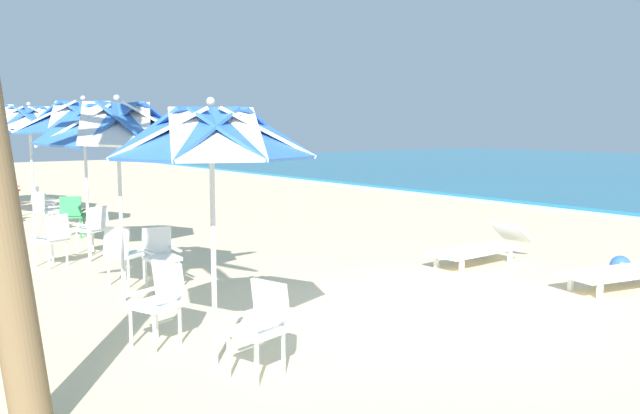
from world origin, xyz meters
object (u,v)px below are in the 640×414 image
Objects in this scene: plastic_chair_5 at (53,237)px; sun_lounger_0 at (630,269)px; beach_ball at (620,266)px; beach_umbrella_0 at (211,136)px; plastic_chair_1 at (160,298)px; plastic_chair_7 at (46,209)px; plastic_chair_0 at (261,323)px; plastic_chair_12 at (7,189)px; beach_umbrella_3 at (29,120)px; beach_umbrella_1 at (118,127)px; plastic_chair_10 at (41,201)px; plastic_chair_2 at (123,251)px; plastic_chair_4 at (94,227)px; sun_lounger_1 at (482,247)px; plastic_chair_6 at (72,214)px; beach_umbrella_2 at (84,119)px; plastic_chair_3 at (160,253)px.

plastic_chair_5 is 0.39× the size of sun_lounger_0.
beach_umbrella_0 is at bearing -91.79° from beach_ball.
plastic_chair_1 is 8.75m from plastic_chair_7.
plastic_chair_7 is (-10.08, 0.66, 0.00)m from plastic_chair_0.
beach_umbrella_0 reaches higher than plastic_chair_0.
beach_umbrella_3 is at bearing -6.70° from plastic_chair_12.
beach_umbrella_3 is 1.24× the size of sun_lounger_0.
beach_umbrella_1 is 8.70m from plastic_chair_10.
beach_umbrella_3 is at bearing -145.23° from beach_ball.
plastic_chair_2 is 1.00× the size of plastic_chair_4.
beach_umbrella_0 is at bearing -74.04° from sun_lounger_1.
plastic_chair_6 is at bearing -0.99° from plastic_chair_12.
plastic_chair_1 is at bearing -5.55° from plastic_chair_12.
beach_umbrella_1 is 3.10× the size of plastic_chair_10.
beach_umbrella_2 is 8.74m from sun_lounger_0.
sun_lounger_0 is at bearing 27.05° from plastic_chair_7.
plastic_chair_2 and plastic_chair_3 have the same top height.
plastic_chair_3 is 1.00× the size of plastic_chair_4.
beach_umbrella_3 is 3.20× the size of plastic_chair_10.
plastic_chair_0 is 1.45m from plastic_chair_1.
plastic_chair_0 is at bearing -1.58° from beach_umbrella_3.
plastic_chair_3 is (-2.34, 1.00, 0.00)m from plastic_chair_1.
plastic_chair_3 reaches higher than sun_lounger_1.
plastic_chair_2 is at bearing -7.83° from plastic_chair_6.
beach_umbrella_0 is at bearing -5.80° from beach_umbrella_2.
plastic_chair_3 is (-3.23, 0.82, -1.69)m from beach_umbrella_0.
plastic_chair_0 is 0.31× the size of beach_umbrella_3.
plastic_chair_1 is 0.31× the size of beach_umbrella_2.
plastic_chair_6 is (-2.07, 0.22, 0.00)m from plastic_chair_4.
plastic_chair_6 is (-2.78, 1.11, 0.00)m from plastic_chair_5.
plastic_chair_5 is at bearing -85.90° from beach_umbrella_2.
beach_umbrella_0 is 8.11× the size of beach_ball.
plastic_chair_3 is 3.10m from beach_umbrella_2.
plastic_chair_4 is 2.75× the size of beach_ball.
beach_umbrella_3 reaches higher than beach_umbrella_1.
beach_umbrella_3 reaches higher than plastic_chair_4.
beach_umbrella_3 is at bearing 176.96° from beach_umbrella_0.
plastic_chair_12 is at bearing 175.44° from beach_umbrella_0.
beach_umbrella_2 is 8.85× the size of beach_ball.
plastic_chair_5 reaches higher than sun_lounger_0.
plastic_chair_1 is at bearing -12.58° from plastic_chair_2.
plastic_chair_10 is (-4.90, 0.30, 0.00)m from plastic_chair_4.
plastic_chair_4 is at bearing -3.55° from plastic_chair_10.
beach_umbrella_2 is (-5.68, 0.58, 0.20)m from beach_umbrella_0.
plastic_chair_0 and plastic_chair_6 have the same top height.
beach_umbrella_0 is 6.63m from plastic_chair_4.
plastic_chair_2 is at bearing -3.69° from beach_umbrella_2.
beach_umbrella_0 is at bearing -2.41° from beach_umbrella_1.
beach_umbrella_1 is 6.15m from sun_lounger_1.
plastic_chair_10 is (-1.67, 0.30, 0.00)m from plastic_chair_7.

